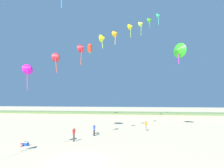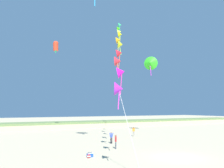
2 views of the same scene
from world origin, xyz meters
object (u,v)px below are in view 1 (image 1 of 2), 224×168
object	(u,v)px
person_near_left	(74,133)
beach_cooler	(26,144)
person_mid_center	(146,125)
large_kite_low_lead	(90,49)
large_kite_high_solo	(178,50)
person_near_right	(94,129)
beach_ball	(21,145)

from	to	relation	value
person_near_left	beach_cooler	distance (m)	5.49
person_near_left	person_mid_center	xyz separation A→B (m)	(8.91, 9.84, -0.01)
person_mid_center	large_kite_low_lead	world-z (taller)	large_kite_low_lead
large_kite_high_solo	person_near_left	bearing A→B (deg)	-139.84
person_near_left	person_mid_center	distance (m)	13.27
beach_cooler	person_near_left	bearing A→B (deg)	33.22
person_near_left	large_kite_high_solo	bearing A→B (deg)	40.16
person_mid_center	person_near_right	bearing A→B (deg)	-142.14
person_mid_center	large_kite_low_lead	xyz separation A→B (m)	(-11.90, 8.01, 15.36)
person_near_right	large_kite_high_solo	bearing A→B (deg)	32.28
large_kite_high_solo	person_mid_center	bearing A→B (deg)	-155.80
person_near_left	large_kite_low_lead	bearing A→B (deg)	99.52
person_mid_center	large_kite_low_lead	size ratio (longest dim) A/B	0.72
large_kite_low_lead	beach_ball	distance (m)	26.72
person_near_right	person_mid_center	size ratio (longest dim) A/B	1.00
person_near_right	beach_cooler	size ratio (longest dim) A/B	2.87
person_mid_center	large_kite_low_lead	bearing A→B (deg)	146.06
person_near_left	person_near_right	size ratio (longest dim) A/B	1.02
person_near_right	large_kite_low_lead	distance (m)	21.10
large_kite_low_lead	large_kite_high_solo	xyz separation A→B (m)	(17.78, -5.37, -2.39)
person_near_right	beach_cooler	world-z (taller)	person_near_right
large_kite_low_lead	beach_cooler	bearing A→B (deg)	-94.28
person_mid_center	beach_ball	world-z (taller)	person_mid_center
beach_ball	large_kite_high_solo	bearing A→B (deg)	38.95
large_kite_low_lead	beach_ball	xyz separation A→B (m)	(-1.83, -21.22, -16.14)
person_near_right	person_mid_center	distance (m)	9.32
beach_cooler	beach_ball	bearing A→B (deg)	-124.68
beach_cooler	beach_ball	distance (m)	0.48
person_near_right	large_kite_high_solo	distance (m)	20.34
beach_ball	person_mid_center	bearing A→B (deg)	43.89
person_near_right	person_mid_center	xyz separation A→B (m)	(7.36, 5.72, 0.00)
person_near_left	beach_ball	size ratio (longest dim) A/B	4.66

